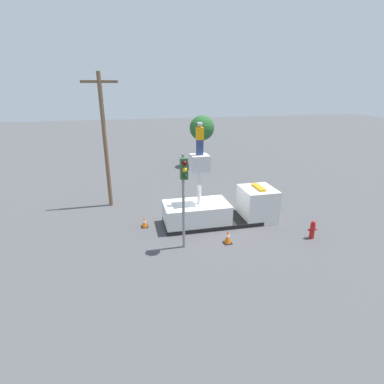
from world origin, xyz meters
name	(u,v)px	position (x,y,z in m)	size (l,w,h in m)	color
ground_plane	(212,223)	(0.00, 0.00, 0.00)	(120.00, 120.00, 0.00)	#4C4C4F
bucket_truck	(221,209)	(0.54, 0.00, 0.85)	(6.74, 2.20, 4.23)	black
worker	(200,139)	(-0.81, 0.00, 5.11)	(0.40, 0.26, 1.75)	navy
traffic_light_pole	(184,184)	(-2.21, -2.50, 3.45)	(0.34, 0.57, 4.86)	gray
fire_hydrant	(312,230)	(4.74, -3.00, 0.50)	(0.50, 0.26, 1.03)	red
traffic_cone_rear	(144,223)	(-4.00, 0.41, 0.28)	(0.42, 0.42, 0.59)	black
traffic_cone_curbside	(228,237)	(0.11, -2.50, 0.36)	(0.43, 0.43, 0.76)	black
tree_left_bg	(202,129)	(2.81, 13.23, 3.79)	(2.43, 2.43, 5.07)	brown
utility_pole	(105,138)	(-6.00, 4.36, 4.65)	(2.20, 0.26, 8.65)	brown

